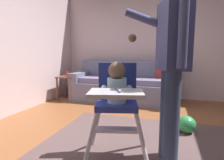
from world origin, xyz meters
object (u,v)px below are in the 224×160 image
object	(u,v)px
couch	(125,86)
toy_ball	(187,124)
adult_standing	(171,62)
sippy_cup	(67,74)
side_table	(68,83)
wall_clock	(174,6)
high_chair	(117,94)

from	to	relation	value
couch	toy_ball	size ratio (longest dim) A/B	10.08
adult_standing	sippy_cup	xyz separation A→B (m)	(-2.14, 1.83, -0.35)
couch	sippy_cup	xyz separation A→B (m)	(-1.23, -0.29, 0.24)
couch	sippy_cup	distance (m)	1.29
adult_standing	toy_ball	world-z (taller)	adult_standing
side_table	wall_clock	bearing A→B (deg)	19.70
high_chair	side_table	size ratio (longest dim) A/B	1.79
sippy_cup	side_table	bearing A→B (deg)	-0.00
high_chair	side_table	distance (m)	2.58
adult_standing	sippy_cup	world-z (taller)	adult_standing
couch	adult_standing	size ratio (longest dim) A/B	1.36
high_chair	adult_standing	size ratio (longest dim) A/B	0.57
sippy_cup	toy_ball	bearing A→B (deg)	-25.20
couch	toy_ball	xyz separation A→B (m)	(1.13, -1.41, -0.22)
sippy_cup	couch	bearing A→B (deg)	13.32
high_chair	sippy_cup	size ratio (longest dim) A/B	9.31
toy_ball	side_table	world-z (taller)	side_table
high_chair	sippy_cup	bearing A→B (deg)	-153.41
adult_standing	toy_ball	distance (m)	1.11
wall_clock	toy_ball	bearing A→B (deg)	-83.99
wall_clock	high_chair	bearing A→B (deg)	-100.10
high_chair	wall_clock	world-z (taller)	wall_clock
adult_standing	wall_clock	bearing A→B (deg)	-106.98
side_table	wall_clock	distance (m)	2.81
toy_ball	wall_clock	bearing A→B (deg)	96.01
high_chair	wall_clock	bearing A→B (deg)	155.90
side_table	wall_clock	world-z (taller)	wall_clock
high_chair	adult_standing	distance (m)	0.55
high_chair	side_table	bearing A→B (deg)	-153.73
adult_standing	side_table	distance (m)	2.85
high_chair	toy_ball	size ratio (longest dim) A/B	4.25
sippy_cup	wall_clock	world-z (taller)	wall_clock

